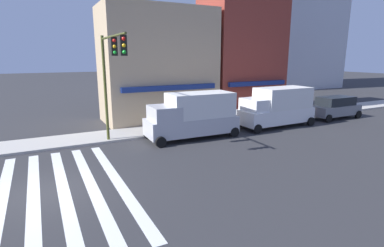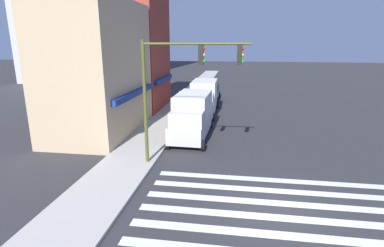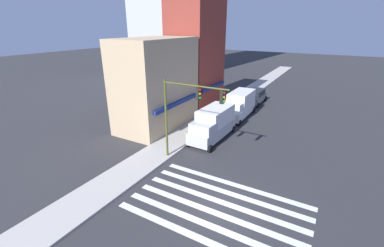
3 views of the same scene
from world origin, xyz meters
TOP-DOWN VIEW (x-y plane):
  - ground_plane at (0.00, 0.00)m, footprint 200.00×200.00m
  - sidewalk_left at (0.00, 7.50)m, footprint 120.00×3.00m
  - crosswalk_stripes at (0.00, 0.00)m, footprint 5.99×10.80m
  - storefront_row at (13.98, 11.50)m, footprint 16.91×5.30m
  - traffic_signal at (3.79, 4.49)m, footprint 0.32×5.40m
  - box_truck_silver at (9.10, 4.70)m, footprint 6.26×2.42m
  - box_truck_white at (16.50, 4.70)m, footprint 6.23×2.42m
  - suv_grey at (23.29, 4.70)m, footprint 4.71×2.12m
  - pedestrian_red_jacket at (18.87, 6.80)m, footprint 0.32×0.32m
  - pedestrian_orange_vest at (17.67, 7.18)m, footprint 0.32×0.32m

SIDE VIEW (x-z plane):
  - ground_plane at x=0.00m, z-range 0.00..0.00m
  - crosswalk_stripes at x=0.00m, z-range 0.00..0.01m
  - sidewalk_left at x=0.00m, z-range 0.00..0.15m
  - suv_grey at x=23.29m, z-range 0.06..2.00m
  - pedestrian_red_jacket at x=18.87m, z-range 0.19..1.96m
  - pedestrian_orange_vest at x=17.67m, z-range 0.19..1.96m
  - box_truck_silver at x=9.10m, z-range 0.07..3.11m
  - box_truck_white at x=16.50m, z-range 0.07..3.11m
  - traffic_signal at x=3.79m, z-range 1.50..8.13m
  - storefront_row at x=13.98m, z-range -1.07..12.93m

